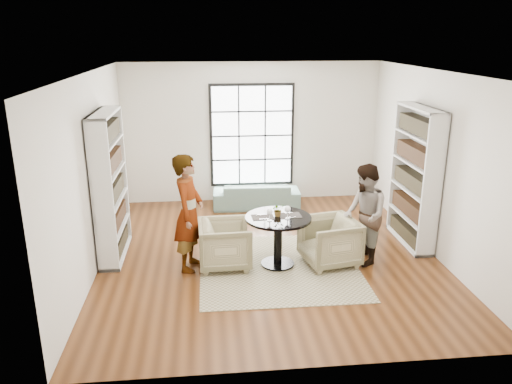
{
  "coord_description": "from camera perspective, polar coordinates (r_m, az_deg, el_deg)",
  "views": [
    {
      "loc": [
        -1.01,
        -7.61,
        3.56
      ],
      "look_at": [
        -0.18,
        0.4,
        0.99
      ],
      "focal_mm": 35.0,
      "sensor_mm": 36.0,
      "label": 1
    }
  ],
  "objects": [
    {
      "name": "person_right",
      "position": [
        8.08,
        12.3,
        -2.57
      ],
      "size": [
        0.63,
        0.81,
        1.63
      ],
      "primitive_type": "imported",
      "rotation": [
        0.0,
        0.0,
        -1.59
      ],
      "color": "gray",
      "rests_on": "ground"
    },
    {
      "name": "sofa",
      "position": [
        10.64,
        0.04,
        -0.33
      ],
      "size": [
        1.85,
        0.79,
        0.53
      ],
      "primitive_type": "imported",
      "rotation": [
        0.0,
        0.0,
        3.1
      ],
      "color": "gray",
      "rests_on": "ground"
    },
    {
      "name": "placemat_left",
      "position": [
        7.76,
        0.78,
        -2.88
      ],
      "size": [
        0.35,
        0.28,
        0.01
      ],
      "primitive_type": "cube",
      "rotation": [
        0.0,
        0.0,
        0.05
      ],
      "color": "#262321",
      "rests_on": "pedestal_table"
    },
    {
      "name": "pedestal_table",
      "position": [
        7.87,
        2.54,
        -4.42
      ],
      "size": [
        1.04,
        1.04,
        0.83
      ],
      "rotation": [
        0.0,
        0.0,
        0.05
      ],
      "color": "black",
      "rests_on": "ground"
    },
    {
      "name": "ground",
      "position": [
        8.46,
        1.49,
        -7.17
      ],
      "size": [
        6.0,
        6.0,
        0.0
      ],
      "primitive_type": "plane",
      "color": "#5E3316"
    },
    {
      "name": "cutlery_right",
      "position": [
        7.85,
        3.89,
        -2.63
      ],
      "size": [
        0.15,
        0.23,
        0.01
      ],
      "primitive_type": null,
      "rotation": [
        0.0,
        0.0,
        0.05
      ],
      "color": "silver",
      "rests_on": "placemat_right"
    },
    {
      "name": "wine_glass_right",
      "position": [
        7.66,
        3.63,
        -2.01
      ],
      "size": [
        0.1,
        0.1,
        0.21
      ],
      "color": "silver",
      "rests_on": "pedestal_table"
    },
    {
      "name": "flower_centerpiece",
      "position": [
        7.79,
        2.53,
        -2.05
      ],
      "size": [
        0.22,
        0.2,
        0.21
      ],
      "primitive_type": "imported",
      "rotation": [
        0.0,
        0.0,
        0.22
      ],
      "color": "gray",
      "rests_on": "pedestal_table"
    },
    {
      "name": "room_shell",
      "position": [
        8.53,
        1.09,
        2.05
      ],
      "size": [
        6.0,
        6.01,
        6.0
      ],
      "color": "silver",
      "rests_on": "ground"
    },
    {
      "name": "placemat_right",
      "position": [
        7.85,
        3.89,
        -2.68
      ],
      "size": [
        0.35,
        0.28,
        0.01
      ],
      "primitive_type": "cube",
      "rotation": [
        0.0,
        0.0,
        0.05
      ],
      "color": "#262321",
      "rests_on": "pedestal_table"
    },
    {
      "name": "armchair_left",
      "position": [
        7.94,
        -3.54,
        -5.98
      ],
      "size": [
        0.84,
        0.82,
        0.75
      ],
      "primitive_type": "imported",
      "rotation": [
        0.0,
        0.0,
        1.6
      ],
      "color": "tan",
      "rests_on": "ground"
    },
    {
      "name": "rug",
      "position": [
        8.04,
        2.63,
        -8.54
      ],
      "size": [
        2.51,
        2.51,
        0.01
      ],
      "primitive_type": "cube",
      "rotation": [
        0.0,
        0.0,
        -0.01
      ],
      "color": "tan",
      "rests_on": "ground"
    },
    {
      "name": "person_left",
      "position": [
        7.74,
        -7.7,
        -2.37
      ],
      "size": [
        0.59,
        0.76,
        1.85
      ],
      "primitive_type": "imported",
      "rotation": [
        0.0,
        0.0,
        1.33
      ],
      "color": "gray",
      "rests_on": "ground"
    },
    {
      "name": "armchair_right",
      "position": [
        8.09,
        8.38,
        -5.62
      ],
      "size": [
        0.98,
        0.96,
        0.76
      ],
      "primitive_type": "imported",
      "rotation": [
        0.0,
        0.0,
        -1.38
      ],
      "color": "#BEB287",
      "rests_on": "ground"
    },
    {
      "name": "cutlery_left",
      "position": [
        7.76,
        0.78,
        -2.83
      ],
      "size": [
        0.15,
        0.23,
        0.01
      ],
      "primitive_type": null,
      "rotation": [
        0.0,
        0.0,
        0.05
      ],
      "color": "silver",
      "rests_on": "placemat_left"
    },
    {
      "name": "wine_glass_left",
      "position": [
        7.57,
        1.56,
        -2.3
      ],
      "size": [
        0.09,
        0.09,
        0.2
      ],
      "color": "silver",
      "rests_on": "pedestal_table"
    }
  ]
}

